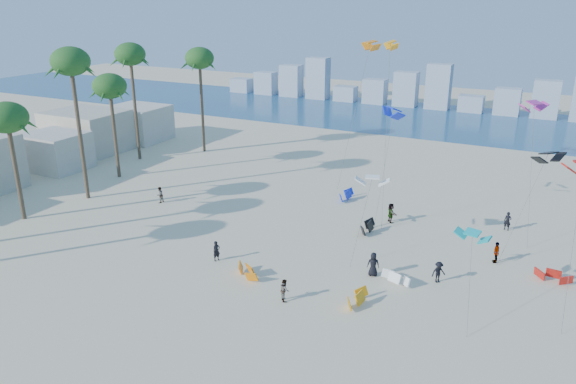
% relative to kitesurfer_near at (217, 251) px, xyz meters
% --- Properties ---
extents(ground, '(220.00, 220.00, 0.00)m').
position_rel_kitesurfer_near_xyz_m(ground, '(0.38, -9.95, -0.84)').
color(ground, beige).
rests_on(ground, ground).
extents(ocean, '(220.00, 220.00, 0.00)m').
position_rel_kitesurfer_near_xyz_m(ocean, '(0.38, 62.05, -0.84)').
color(ocean, navy).
rests_on(ocean, ground).
extents(kitesurfer_near, '(0.63, 0.73, 1.68)m').
position_rel_kitesurfer_near_xyz_m(kitesurfer_near, '(0.00, 0.00, 0.00)').
color(kitesurfer_near, black).
rests_on(kitesurfer_near, ground).
extents(kitesurfer_mid, '(0.97, 1.00, 1.62)m').
position_rel_kitesurfer_near_xyz_m(kitesurfer_mid, '(7.67, -2.97, -0.03)').
color(kitesurfer_mid, gray).
rests_on(kitesurfer_mid, ground).
extents(kitesurfers_far, '(33.53, 14.54, 1.90)m').
position_rel_kitesurfer_near_xyz_m(kitesurfers_far, '(10.41, 9.30, 0.05)').
color(kitesurfers_far, black).
rests_on(kitesurfers_far, ground).
extents(grounded_kites, '(23.62, 22.22, 0.91)m').
position_rel_kitesurfer_near_xyz_m(grounded_kites, '(11.08, 7.09, -0.41)').
color(grounded_kites, orange).
rests_on(grounded_kites, ground).
extents(flying_kites, '(24.10, 27.91, 16.77)m').
position_rel_kitesurfer_near_xyz_m(flying_kites, '(13.61, 15.08, 10.21)').
color(flying_kites, white).
rests_on(flying_kites, ground).
extents(palm_row, '(9.17, 44.80, 15.61)m').
position_rel_kitesurfer_near_xyz_m(palm_row, '(-21.73, 6.24, 10.68)').
color(palm_row, brown).
rests_on(palm_row, ground).
extents(beachfront_buildings, '(11.50, 43.00, 6.00)m').
position_rel_kitesurfer_near_xyz_m(beachfront_buildings, '(-33.31, 10.87, 1.83)').
color(beachfront_buildings, beige).
rests_on(beachfront_buildings, ground).
extents(distant_skyline, '(85.00, 3.00, 8.40)m').
position_rel_kitesurfer_near_xyz_m(distant_skyline, '(-0.80, 72.05, 2.25)').
color(distant_skyline, '#9EADBF').
rests_on(distant_skyline, ground).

